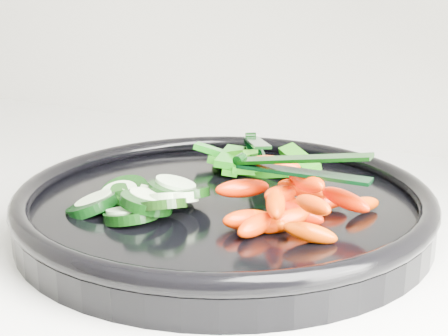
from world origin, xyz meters
The scene contains 6 objects.
veggie_tray centered at (-0.31, 1.67, 0.95)m, with size 0.46×0.46×0.04m.
cucumber_pile centered at (-0.36, 1.61, 0.96)m, with size 0.13×0.11×0.04m.
carrot_pile centered at (-0.23, 1.64, 0.97)m, with size 0.13×0.13×0.05m.
pepper_pile centered at (-0.33, 1.76, 0.96)m, with size 0.14×0.10×0.04m.
tong_carrot centered at (-0.23, 1.65, 1.00)m, with size 0.11×0.02×0.02m.
tong_pepper centered at (-0.33, 1.76, 0.98)m, with size 0.08×0.10×0.02m.
Camera 1 is at (-0.04, 1.21, 1.15)m, focal length 50.00 mm.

